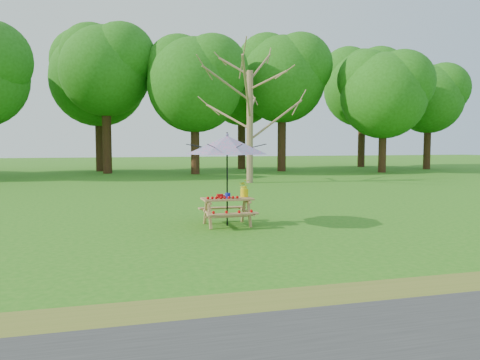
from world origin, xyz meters
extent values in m
plane|color=#277115|center=(0.00, 0.00, 0.00)|extent=(120.00, 120.00, 0.00)
cube|color=olive|center=(0.00, -2.80, 0.00)|extent=(120.00, 1.20, 0.01)
cylinder|color=#806445|center=(7.51, 14.36, 2.78)|extent=(0.43, 0.43, 5.56)
cube|color=olive|center=(3.55, 2.79, 0.65)|extent=(1.20, 0.62, 0.04)
cube|color=olive|center=(3.55, 2.24, 0.36)|extent=(1.20, 0.22, 0.04)
cube|color=olive|center=(3.55, 3.34, 0.36)|extent=(1.20, 0.22, 0.04)
cylinder|color=black|center=(3.55, 2.79, 1.12)|extent=(0.04, 0.04, 2.25)
cone|color=teal|center=(3.55, 2.79, 1.95)|extent=(2.23, 2.23, 0.44)
sphere|color=teal|center=(3.55, 2.79, 2.19)|extent=(0.08, 0.08, 0.08)
cube|color=red|center=(3.38, 2.82, 0.72)|extent=(0.14, 0.12, 0.10)
cylinder|color=#161FB7|center=(3.55, 2.73, 0.74)|extent=(0.13, 0.13, 0.13)
cube|color=beige|center=(3.51, 2.95, 0.71)|extent=(0.13, 0.13, 0.07)
cylinder|color=yellow|center=(4.02, 2.94, 0.77)|extent=(0.19, 0.19, 0.19)
imported|color=yellow|center=(4.02, 2.94, 0.95)|extent=(0.28, 0.25, 0.29)
camera|label=1|loc=(0.92, -8.10, 1.99)|focal=35.00mm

